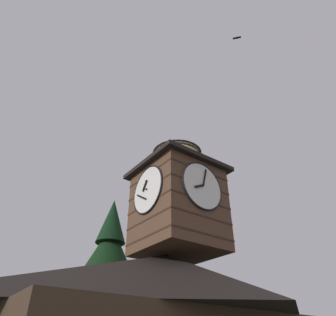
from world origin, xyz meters
TOP-DOWN VIEW (x-y plane):
  - clock_tower at (0.28, -2.04)m, footprint 4.90×4.90m
  - pine_tree_behind at (0.71, -9.55)m, footprint 7.25×7.25m
  - moon at (-13.46, -30.80)m, footprint 2.12×2.12m
  - flying_bird_high at (-0.57, 3.36)m, footprint 0.43×0.49m

SIDE VIEW (x-z plane):
  - pine_tree_behind at x=0.71m, z-range -1.27..11.38m
  - clock_tower at x=0.28m, z-range 6.33..13.88m
  - moon at x=-13.46m, z-range 11.52..13.64m
  - flying_bird_high at x=-0.57m, z-range 19.72..19.82m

